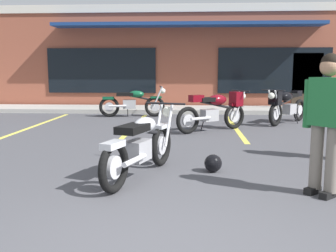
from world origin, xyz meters
TOP-DOWN VIEW (x-y plane):
  - ground_plane at (0.00, 3.54)m, footprint 80.00×80.00m
  - sidewalk_kerb at (0.00, 10.92)m, footprint 22.00×1.80m
  - brick_storefront_building at (0.00, 14.58)m, footprint 16.35×6.28m
  - painted_stall_lines at (-0.00, 7.32)m, footprint 13.37×4.80m
  - motorcycle_foreground_classic at (-0.50, 2.44)m, footprint 0.99×2.04m
  - motorcycle_red_sportbike at (0.78, 6.57)m, footprint 1.81×1.46m
  - motorcycle_black_cruiser at (2.80, 7.91)m, footprint 1.55×1.74m
  - motorcycle_blue_standard at (-1.67, 9.24)m, footprint 2.11×0.70m
  - person_in_black_shirt at (1.76, 1.81)m, footprint 0.47×0.52m
  - helmet_on_pavement at (0.51, 2.77)m, footprint 0.26×0.26m

SIDE VIEW (x-z plane):
  - ground_plane at x=0.00m, z-range 0.00..0.00m
  - painted_stall_lines at x=0.00m, z-range 0.00..0.01m
  - sidewalk_kerb at x=0.00m, z-range 0.00..0.14m
  - helmet_on_pavement at x=0.51m, z-range 0.00..0.26m
  - motorcycle_foreground_classic at x=-0.50m, z-range -0.03..0.95m
  - motorcycle_blue_standard at x=-1.67m, z-range -0.03..0.95m
  - motorcycle_red_sportbike at x=0.78m, z-range 0.04..1.02m
  - motorcycle_black_cruiser at x=2.80m, z-range 0.04..1.02m
  - person_in_black_shirt at x=1.76m, z-range 0.11..1.79m
  - brick_storefront_building at x=0.00m, z-range 0.00..3.91m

